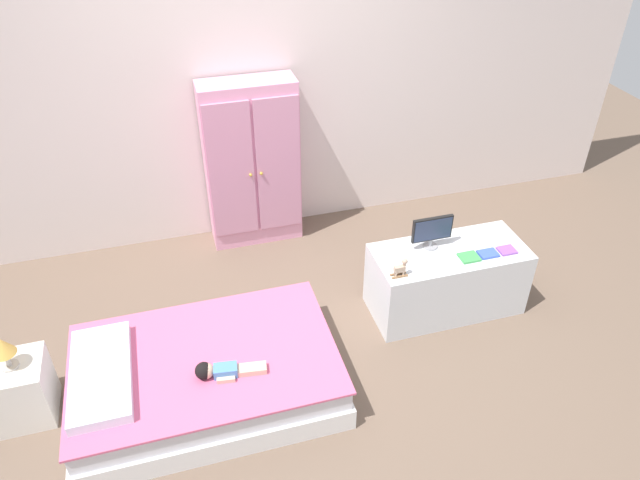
% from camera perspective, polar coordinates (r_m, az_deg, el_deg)
% --- Properties ---
extents(ground_plane, '(10.00, 10.00, 0.02)m').
position_cam_1_polar(ground_plane, '(3.89, -1.56, -11.03)').
color(ground_plane, brown).
extents(back_wall, '(6.40, 0.05, 2.70)m').
position_cam_1_polar(back_wall, '(4.46, -7.26, 16.18)').
color(back_wall, silver).
rests_on(back_wall, ground_plane).
extents(bed, '(1.52, 0.98, 0.30)m').
position_cam_1_polar(bed, '(3.63, -10.79, -12.63)').
color(bed, white).
rests_on(bed, ground_plane).
extents(pillow, '(0.32, 0.71, 0.07)m').
position_cam_1_polar(pillow, '(3.53, -20.28, -11.97)').
color(pillow, silver).
rests_on(pillow, bed).
extents(doll, '(0.39, 0.14, 0.10)m').
position_cam_1_polar(doll, '(3.38, -9.82, -12.24)').
color(doll, '#4C84C6').
rests_on(doll, bed).
extents(nightstand, '(0.32, 0.32, 0.39)m').
position_cam_1_polar(nightstand, '(3.82, -26.75, -12.74)').
color(nightstand, silver).
rests_on(nightstand, ground_plane).
extents(table_lamp, '(0.13, 0.13, 0.21)m').
position_cam_1_polar(table_lamp, '(3.59, -28.19, -9.07)').
color(table_lamp, '#B7B2AD').
rests_on(table_lamp, nightstand).
extents(wardrobe, '(0.70, 0.30, 1.31)m').
position_cam_1_polar(wardrobe, '(4.57, -6.53, 7.21)').
color(wardrobe, '#E599BC').
rests_on(wardrobe, ground_plane).
extents(tv_stand, '(1.02, 0.46, 0.48)m').
position_cam_1_polar(tv_stand, '(4.15, 12.03, -3.70)').
color(tv_stand, silver).
rests_on(tv_stand, ground_plane).
extents(tv_monitor, '(0.28, 0.10, 0.23)m').
position_cam_1_polar(tv_monitor, '(3.93, 10.71, 0.91)').
color(tv_monitor, '#99999E').
rests_on(tv_monitor, tv_stand).
extents(rocking_horse_toy, '(0.11, 0.04, 0.13)m').
position_cam_1_polar(rocking_horse_toy, '(3.70, 7.77, -2.68)').
color(rocking_horse_toy, '#8E6642').
rests_on(rocking_horse_toy, tv_stand).
extents(book_green, '(0.13, 0.11, 0.01)m').
position_cam_1_polar(book_green, '(3.96, 14.11, -1.61)').
color(book_green, '#429E51').
rests_on(book_green, tv_stand).
extents(book_blue, '(0.13, 0.09, 0.02)m').
position_cam_1_polar(book_blue, '(4.02, 15.82, -1.27)').
color(book_blue, blue).
rests_on(book_blue, tv_stand).
extents(book_purple, '(0.11, 0.10, 0.01)m').
position_cam_1_polar(book_purple, '(4.09, 17.48, -0.95)').
color(book_purple, '#8E51B2').
rests_on(book_purple, tv_stand).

